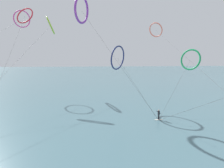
% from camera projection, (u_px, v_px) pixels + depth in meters
% --- Properties ---
extents(sea_water, '(400.00, 200.00, 0.08)m').
position_uv_depth(sea_water, '(97.00, 75.00, 106.74)').
color(sea_water, '#476B75').
rests_on(sea_water, ground).
extents(surfer_ivory, '(1.40, 0.61, 1.70)m').
position_uv_depth(surfer_ivory, '(159.00, 115.00, 28.51)').
color(surfer_ivory, silver).
rests_on(surfer_ivory, ground).
extents(kite_coral, '(4.83, 50.33, 21.26)m').
position_uv_depth(kite_coral, '(156.00, 30.00, 57.75)').
color(kite_coral, '#EA7260').
rests_on(kite_coral, ground).
extents(kite_navy, '(7.34, 11.05, 12.38)m').
position_uv_depth(kite_navy, '(118.00, 58.00, 35.31)').
color(kite_navy, navy).
rests_on(kite_navy, ground).
extents(kite_emerald, '(10.83, 10.06, 11.77)m').
position_uv_depth(kite_emerald, '(190.00, 60.00, 36.08)').
color(kite_emerald, '#199351').
rests_on(kite_emerald, ground).
extents(kite_magenta, '(4.81, 51.07, 23.46)m').
position_uv_depth(kite_magenta, '(22.00, 19.00, 51.17)').
color(kite_magenta, '#CC288E').
rests_on(kite_magenta, ground).
extents(kite_lime, '(3.47, 47.51, 21.74)m').
position_uv_depth(kite_lime, '(50.00, 25.00, 51.04)').
color(kite_lime, '#8CC62D').
rests_on(kite_lime, ground).
extents(kite_crimson, '(5.03, 27.94, 22.35)m').
position_uv_depth(kite_crimson, '(25.00, 16.00, 43.72)').
color(kite_crimson, red).
rests_on(kite_crimson, ground).
extents(kite_violet, '(13.93, 12.75, 21.81)m').
position_uv_depth(kite_violet, '(82.00, 10.00, 34.49)').
color(kite_violet, purple).
rests_on(kite_violet, ground).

